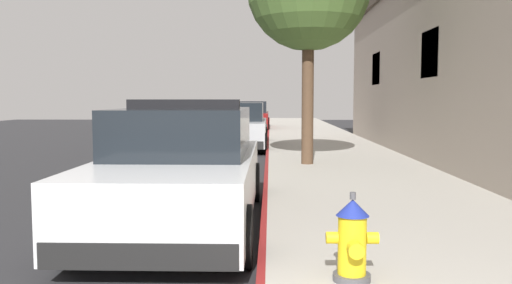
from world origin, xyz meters
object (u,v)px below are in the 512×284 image
(police_cruiser, at_px, (184,170))
(fire_hydrant, at_px, (352,240))
(parked_car_silver_ahead, at_px, (239,127))
(parked_car_dark_far, at_px, (251,116))

(police_cruiser, bearing_deg, fire_hydrant, -53.69)
(police_cruiser, bearing_deg, parked_car_silver_ahead, 89.61)
(parked_car_silver_ahead, bearing_deg, parked_car_dark_far, 89.74)
(parked_car_silver_ahead, height_order, parked_car_dark_far, same)
(parked_car_dark_far, bearing_deg, police_cruiser, -90.32)
(parked_car_silver_ahead, height_order, fire_hydrant, parked_car_silver_ahead)
(parked_car_silver_ahead, relative_size, parked_car_dark_far, 1.00)
(parked_car_dark_far, xyz_separation_m, fire_hydrant, (1.72, -23.95, -0.24))
(parked_car_silver_ahead, xyz_separation_m, parked_car_dark_far, (0.05, 10.55, 0.00))
(police_cruiser, height_order, parked_car_silver_ahead, police_cruiser)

